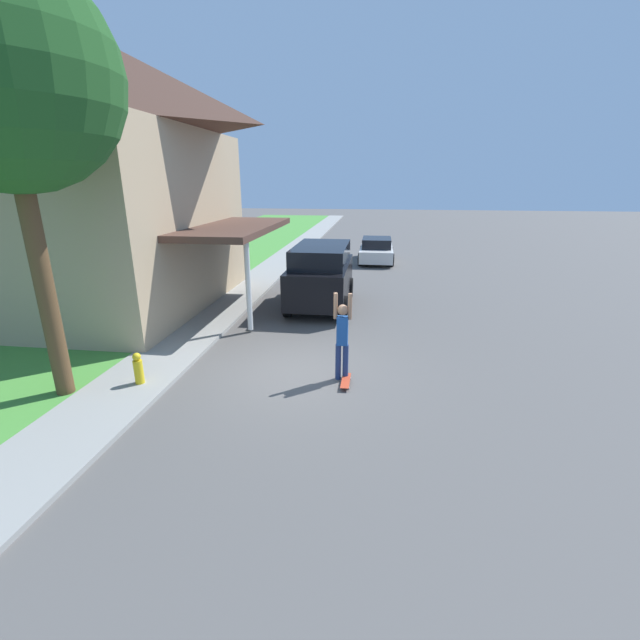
{
  "coord_description": "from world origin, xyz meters",
  "views": [
    {
      "loc": [
        1.79,
        -9.33,
        4.44
      ],
      "look_at": [
        0.35,
        1.32,
        0.9
      ],
      "focal_mm": 24.0,
      "sensor_mm": 36.0,
      "label": 1
    }
  ],
  "objects_px": {
    "lawn_tree_near": "(1,75)",
    "skateboard": "(346,381)",
    "suv_parked": "(321,274)",
    "fire_hydrant": "(138,369)",
    "car_down_street": "(376,250)",
    "skateboarder": "(342,336)"
  },
  "relations": [
    {
      "from": "lawn_tree_near",
      "to": "skateboard",
      "type": "relative_size",
      "value": 10.28
    },
    {
      "from": "lawn_tree_near",
      "to": "suv_parked",
      "type": "height_order",
      "value": "lawn_tree_near"
    },
    {
      "from": "lawn_tree_near",
      "to": "suv_parked",
      "type": "bearing_deg",
      "value": 58.83
    },
    {
      "from": "suv_parked",
      "to": "fire_hydrant",
      "type": "bearing_deg",
      "value": -114.54
    },
    {
      "from": "lawn_tree_near",
      "to": "skateboard",
      "type": "distance_m",
      "value": 8.59
    },
    {
      "from": "car_down_street",
      "to": "skateboard",
      "type": "bearing_deg",
      "value": -91.93
    },
    {
      "from": "lawn_tree_near",
      "to": "skateboarder",
      "type": "distance_m",
      "value": 7.88
    },
    {
      "from": "suv_parked",
      "to": "fire_hydrant",
      "type": "relative_size",
      "value": 6.11
    },
    {
      "from": "suv_parked",
      "to": "car_down_street",
      "type": "xyz_separation_m",
      "value": [
        1.91,
        9.3,
        -0.55
      ]
    },
    {
      "from": "lawn_tree_near",
      "to": "fire_hydrant",
      "type": "xyz_separation_m",
      "value": [
        1.38,
        0.58,
        -5.69
      ]
    },
    {
      "from": "suv_parked",
      "to": "lawn_tree_near",
      "type": "bearing_deg",
      "value": -121.17
    },
    {
      "from": "lawn_tree_near",
      "to": "car_down_street",
      "type": "relative_size",
      "value": 1.98
    },
    {
      "from": "lawn_tree_near",
      "to": "fire_hydrant",
      "type": "distance_m",
      "value": 5.89
    },
    {
      "from": "suv_parked",
      "to": "skateboarder",
      "type": "height_order",
      "value": "suv_parked"
    },
    {
      "from": "lawn_tree_near",
      "to": "car_down_street",
      "type": "xyz_separation_m",
      "value": [
        6.46,
        16.82,
        -5.49
      ]
    },
    {
      "from": "lawn_tree_near",
      "to": "skateboarder",
      "type": "relative_size",
      "value": 3.92
    },
    {
      "from": "lawn_tree_near",
      "to": "suv_parked",
      "type": "distance_m",
      "value": 10.09
    },
    {
      "from": "car_down_street",
      "to": "fire_hydrant",
      "type": "height_order",
      "value": "car_down_street"
    },
    {
      "from": "suv_parked",
      "to": "skateboarder",
      "type": "relative_size",
      "value": 2.13
    },
    {
      "from": "skateboard",
      "to": "fire_hydrant",
      "type": "distance_m",
      "value": 4.64
    },
    {
      "from": "suv_parked",
      "to": "skateboard",
      "type": "height_order",
      "value": "suv_parked"
    },
    {
      "from": "car_down_street",
      "to": "fire_hydrant",
      "type": "relative_size",
      "value": 5.68
    }
  ]
}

